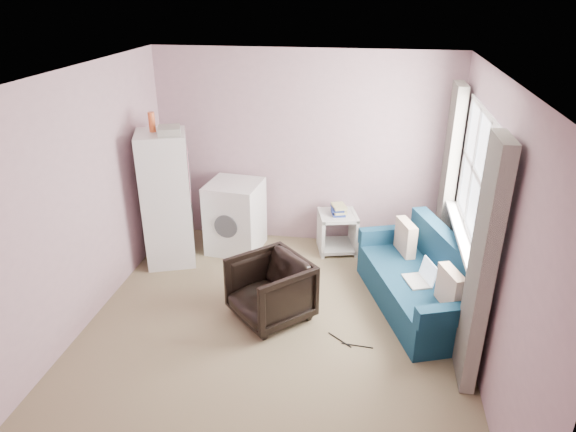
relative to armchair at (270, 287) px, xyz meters
name	(u,v)px	position (x,y,z in m)	size (l,w,h in m)	color
room	(274,217)	(0.09, -0.22, 0.89)	(3.84, 4.24, 2.54)	#837456
armchair	(270,287)	(0.00, 0.00, 0.00)	(0.71, 0.66, 0.73)	black
fridge	(167,199)	(-1.45, 1.00, 0.47)	(0.73, 0.72, 1.87)	silver
washing_machine	(235,215)	(-0.74, 1.44, 0.11)	(0.71, 0.71, 0.91)	silver
side_table	(337,229)	(0.57, 1.59, -0.06)	(0.57, 0.57, 0.64)	beige
sofa	(424,283)	(1.57, 0.45, -0.07)	(1.35, 1.94, 0.79)	navy
window_dressing	(462,214)	(1.86, 0.47, 0.74)	(0.17, 2.62, 2.18)	white
floor_cables	(348,343)	(0.83, -0.31, -0.36)	(0.44, 0.20, 0.01)	black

